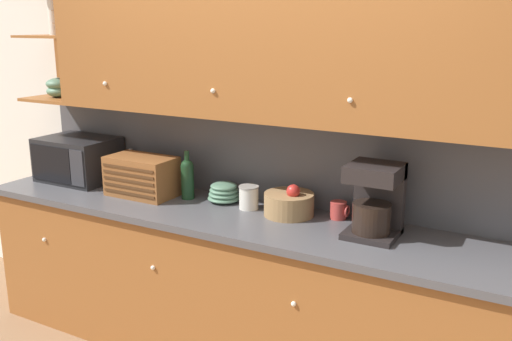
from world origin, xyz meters
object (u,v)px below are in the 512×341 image
at_px(fruit_basket, 289,204).
at_px(coffee_maker, 375,200).
at_px(wine_glass, 131,159).
at_px(wine_bottle, 187,177).
at_px(storage_canister, 249,197).
at_px(bread_box, 142,176).
at_px(mug, 339,210).
at_px(microwave, 78,159).
at_px(bowl_stack_on_counter, 224,193).

xyz_separation_m(fruit_basket, coffee_maker, (0.51, -0.07, 0.12)).
xyz_separation_m(wine_glass, wine_bottle, (0.57, -0.14, -0.02)).
bearing_deg(storage_canister, fruit_basket, 2.06).
xyz_separation_m(bread_box, mug, (1.23, 0.18, -0.08)).
relative_size(microwave, storage_canister, 3.71).
distance_m(wine_glass, coffee_maker, 1.77).
xyz_separation_m(microwave, coffee_maker, (2.08, -0.03, 0.04)).
height_order(wine_glass, coffee_maker, coffee_maker).
height_order(bowl_stack_on_counter, fruit_basket, fruit_basket).
xyz_separation_m(storage_canister, mug, (0.52, 0.09, -0.02)).
xyz_separation_m(fruit_basket, mug, (0.27, 0.08, -0.02)).
relative_size(bowl_stack_on_counter, fruit_basket, 0.70).
height_order(microwave, coffee_maker, coffee_maker).
bearing_deg(wine_bottle, wine_glass, 166.14).
xyz_separation_m(bread_box, bowl_stack_on_counter, (0.51, 0.14, -0.07)).
relative_size(bread_box, bowl_stack_on_counter, 2.15).
xyz_separation_m(bowl_stack_on_counter, storage_canister, (0.20, -0.04, 0.01)).
distance_m(fruit_basket, coffee_maker, 0.53).
bearing_deg(fruit_basket, coffee_maker, -7.58).
bearing_deg(coffee_maker, bread_box, -178.64).
height_order(bowl_stack_on_counter, mug, bowl_stack_on_counter).
height_order(wine_bottle, fruit_basket, wine_bottle).
distance_m(wine_bottle, fruit_basket, 0.68).
height_order(fruit_basket, coffee_maker, coffee_maker).
xyz_separation_m(microwave, bread_box, (0.61, -0.06, -0.02)).
bearing_deg(coffee_maker, storage_canister, 175.61).
distance_m(wine_bottle, bowl_stack_on_counter, 0.25).
relative_size(wine_bottle, bowl_stack_on_counter, 1.52).
bearing_deg(bread_box, coffee_maker, 1.36).
relative_size(fruit_basket, coffee_maker, 0.75).
bearing_deg(bowl_stack_on_counter, wine_bottle, -166.67).
distance_m(wine_bottle, coffee_maker, 1.19).
xyz_separation_m(wine_glass, bowl_stack_on_counter, (0.80, -0.09, -0.10)).
xyz_separation_m(microwave, fruit_basket, (1.57, 0.04, -0.08)).
relative_size(wine_glass, storage_canister, 1.66).
height_order(bowl_stack_on_counter, storage_canister, storage_canister).
bearing_deg(wine_bottle, fruit_basket, 1.66).
bearing_deg(bread_box, microwave, 173.95).
height_order(microwave, storage_canister, microwave).
bearing_deg(wine_bottle, storage_canister, 1.42).
bearing_deg(wine_glass, wine_bottle, -13.86).
xyz_separation_m(bowl_stack_on_counter, mug, (0.72, 0.05, -0.01)).
bearing_deg(coffee_maker, mug, 148.64).
bearing_deg(fruit_basket, storage_canister, -177.94).
bearing_deg(mug, wine_bottle, -173.94).
relative_size(wine_glass, mug, 2.20).
xyz_separation_m(bread_box, fruit_basket, (0.97, 0.10, -0.06)).
bearing_deg(mug, storage_canister, -170.21).
bearing_deg(wine_bottle, bread_box, -163.93).
xyz_separation_m(microwave, storage_canister, (1.32, 0.03, -0.08)).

